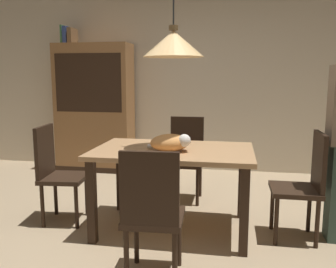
% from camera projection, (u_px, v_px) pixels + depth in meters
% --- Properties ---
extents(ground, '(10.00, 10.00, 0.00)m').
position_uv_depth(ground, '(149.00, 247.00, 2.98)').
color(ground, tan).
extents(back_wall, '(6.40, 0.10, 2.90)m').
position_uv_depth(back_wall, '(189.00, 72.00, 5.32)').
color(back_wall, beige).
rests_on(back_wall, ground).
extents(dining_table, '(1.40, 0.90, 0.75)m').
position_uv_depth(dining_table, '(173.00, 160.00, 3.22)').
color(dining_table, tan).
rests_on(dining_table, ground).
extents(chair_near_front, '(0.42, 0.42, 0.93)m').
position_uv_depth(chair_near_front, '(152.00, 210.00, 2.39)').
color(chair_near_front, black).
rests_on(chair_near_front, ground).
extents(chair_far_back, '(0.40, 0.40, 0.93)m').
position_uv_depth(chair_far_back, '(186.00, 154.00, 4.10)').
color(chair_far_back, black).
rests_on(chair_far_back, ground).
extents(chair_left_side, '(0.44, 0.44, 0.93)m').
position_uv_depth(chair_left_side, '(56.00, 169.00, 3.43)').
color(chair_left_side, black).
rests_on(chair_left_side, ground).
extents(chair_right_side, '(0.40, 0.40, 0.93)m').
position_uv_depth(chair_right_side, '(305.00, 181.00, 3.05)').
color(chair_right_side, black).
rests_on(chair_right_side, ground).
extents(cat_sleeping, '(0.41, 0.33, 0.16)m').
position_uv_depth(cat_sleeping, '(171.00, 143.00, 3.09)').
color(cat_sleeping, '#E59951').
rests_on(cat_sleeping, dining_table).
extents(pendant_lamp, '(0.52, 0.52, 1.30)m').
position_uv_depth(pendant_lamp, '(173.00, 43.00, 3.06)').
color(pendant_lamp, '#E5B775').
extents(hutch_bookcase, '(1.12, 0.45, 1.85)m').
position_uv_depth(hutch_bookcase, '(95.00, 110.00, 5.33)').
color(hutch_bookcase, olive).
rests_on(hutch_bookcase, ground).
extents(book_green_slim, '(0.03, 0.20, 0.26)m').
position_uv_depth(book_green_slim, '(64.00, 35.00, 5.23)').
color(book_green_slim, '#427A4C').
rests_on(book_green_slim, hutch_bookcase).
extents(book_blue_wide, '(0.06, 0.24, 0.24)m').
position_uv_depth(book_blue_wide, '(68.00, 35.00, 5.23)').
color(book_blue_wide, '#384C93').
rests_on(book_blue_wide, hutch_bookcase).
extents(book_brown_thick, '(0.06, 0.24, 0.22)m').
position_uv_depth(book_brown_thick, '(72.00, 36.00, 5.21)').
color(book_brown_thick, brown).
rests_on(book_brown_thick, hutch_bookcase).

